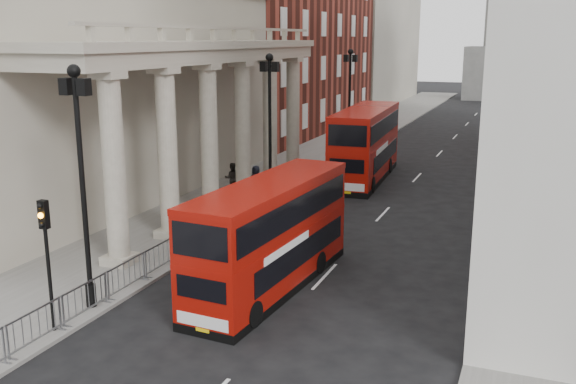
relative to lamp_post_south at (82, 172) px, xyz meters
The scene contains 17 objects.
ground 6.36m from the lamp_post_south, 81.47° to the right, with size 260.00×260.00×0.00m, color black.
sidewalk_west 26.56m from the lamp_post_south, 95.27° to the left, with size 6.00×140.00×0.12m, color slate.
sidewalk_east 29.97m from the lamp_post_south, 61.53° to the left, with size 3.00×140.00×0.12m, color slate.
kerb 26.45m from the lamp_post_south, 88.79° to the left, with size 0.20×140.00×0.14m, color slate.
portico_building 17.18m from the lamp_post_south, 125.27° to the left, with size 9.00×28.00×12.00m, color gray.
brick_building 45.51m from the lamp_post_south, 102.68° to the left, with size 9.00×32.00×22.00m, color maroon.
west_building_far 76.81m from the lamp_post_south, 97.42° to the left, with size 9.00×30.00×20.00m, color gray.
lamp_post_south is the anchor object (origin of this frame).
lamp_post_mid 16.00m from the lamp_post_south, 90.00° to the left, with size 1.05×0.44×8.32m.
lamp_post_north 32.00m from the lamp_post_south, 90.00° to the left, with size 1.05×0.44×8.32m.
traffic_light 2.71m from the lamp_post_south, 87.16° to the right, with size 0.28×0.33×4.30m.
crowd_barriers 4.60m from the lamp_post_south, 81.98° to the right, with size 0.50×18.75×1.10m.
bus_near 7.10m from the lamp_post_south, 39.33° to the left, with size 2.97×9.66×4.11m.
bus_far 24.54m from the lamp_post_south, 81.98° to the left, with size 3.29×11.13×4.74m.
pedestrian_a 10.97m from the lamp_post_south, 106.09° to the left, with size 0.57×0.37×1.56m, color black.
pedestrian_b 17.54m from the lamp_post_south, 99.63° to the left, with size 0.91×0.71×1.87m, color #282320.
pedestrian_c 17.85m from the lamp_post_south, 94.94° to the left, with size 0.84×0.54×1.71m, color black.
Camera 1 is at (13.45, -12.91, 9.25)m, focal length 40.00 mm.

